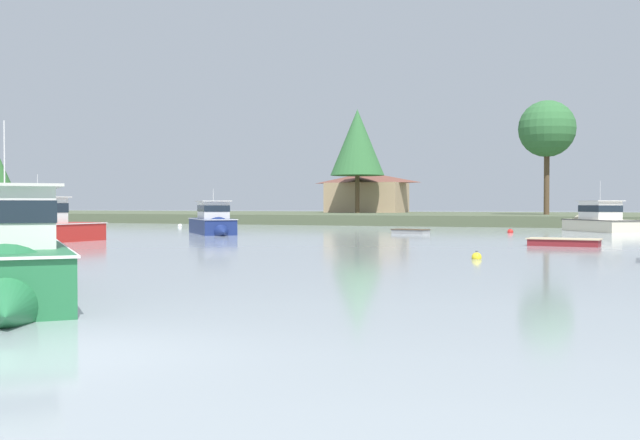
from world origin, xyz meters
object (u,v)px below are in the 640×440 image
(mooring_buoy_yellow, at_px, (477,257))
(mooring_buoy_red, at_px, (510,232))
(cruiser_cream, at_px, (595,224))
(dinghy_maroon, at_px, (564,243))
(mooring_buoy_orange, at_px, (42,226))
(cruiser_navy, at_px, (214,226))
(mooring_buoy_white, at_px, (180,226))
(dinghy_grey, at_px, (410,232))
(cruiser_red, at_px, (32,232))
(cruiser_green, at_px, (5,276))

(mooring_buoy_yellow, relative_size, mooring_buoy_red, 0.89)
(cruiser_cream, height_order, dinghy_maroon, cruiser_cream)
(mooring_buoy_red, relative_size, mooring_buoy_orange, 1.14)
(mooring_buoy_red, distance_m, mooring_buoy_orange, 41.78)
(cruiser_navy, bearing_deg, mooring_buoy_white, 130.27)
(cruiser_cream, xyz_separation_m, mooring_buoy_orange, (-47.31, -7.67, -0.50))
(dinghy_grey, height_order, cruiser_cream, cruiser_cream)
(cruiser_cream, height_order, cruiser_navy, cruiser_cream)
(dinghy_maroon, bearing_deg, dinghy_grey, 132.96)
(dinghy_grey, relative_size, mooring_buoy_yellow, 6.70)
(cruiser_red, bearing_deg, dinghy_grey, 52.06)
(cruiser_cream, bearing_deg, mooring_buoy_white, -176.46)
(cruiser_red, distance_m, mooring_buoy_orange, 30.29)
(mooring_buoy_orange, bearing_deg, mooring_buoy_white, 25.74)
(cruiser_green, height_order, mooring_buoy_red, cruiser_green)
(cruiser_navy, xyz_separation_m, mooring_buoy_white, (-11.75, 13.87, -0.49))
(cruiser_red, bearing_deg, mooring_buoy_yellow, -6.76)
(dinghy_maroon, height_order, mooring_buoy_yellow, dinghy_maroon)
(cruiser_cream, xyz_separation_m, mooring_buoy_yellow, (-2.98, -33.07, -0.50))
(mooring_buoy_yellow, relative_size, mooring_buoy_orange, 1.01)
(cruiser_green, xyz_separation_m, mooring_buoy_red, (4.17, 43.52, -0.47))
(cruiser_green, bearing_deg, cruiser_red, 132.27)
(mooring_buoy_white, bearing_deg, cruiser_navy, -49.73)
(mooring_buoy_white, xyz_separation_m, mooring_buoy_red, (30.45, -3.53, 0.00))
(cruiser_green, bearing_deg, mooring_buoy_orange, 132.08)
(cruiser_red, distance_m, mooring_buoy_white, 29.38)
(cruiser_navy, relative_size, dinghy_maroon, 2.05)
(dinghy_maroon, bearing_deg, mooring_buoy_orange, 162.41)
(cruiser_green, distance_m, mooring_buoy_yellow, 17.57)
(cruiser_cream, height_order, mooring_buoy_yellow, cruiser_cream)
(mooring_buoy_orange, bearing_deg, dinghy_grey, -4.61)
(mooring_buoy_red, xyz_separation_m, mooring_buoy_orange, (-41.74, -1.91, -0.01))
(cruiser_cream, relative_size, mooring_buoy_white, 16.46)
(dinghy_maroon, bearing_deg, cruiser_navy, 164.91)
(cruiser_red, distance_m, dinghy_maroon, 27.56)
(cruiser_navy, bearing_deg, mooring_buoy_red, 28.92)
(cruiser_navy, relative_size, cruiser_green, 0.93)
(cruiser_red, xyz_separation_m, mooring_buoy_white, (-8.94, 27.98, -0.49))
(mooring_buoy_red, bearing_deg, cruiser_red, -131.33)
(cruiser_green, relative_size, dinghy_maroon, 2.20)
(cruiser_red, relative_size, cruiser_green, 1.06)
(cruiser_cream, distance_m, mooring_buoy_red, 8.03)
(dinghy_grey, height_order, cruiser_green, cruiser_green)
(cruiser_green, relative_size, mooring_buoy_yellow, 18.48)
(cruiser_navy, bearing_deg, cruiser_green, -66.36)
(dinghy_grey, xyz_separation_m, mooring_buoy_orange, (-35.57, 2.87, -0.05))
(cruiser_cream, bearing_deg, cruiser_red, -131.87)
(cruiser_navy, distance_m, cruiser_green, 36.23)
(cruiser_cream, bearing_deg, mooring_buoy_orange, -170.79)
(mooring_buoy_red, bearing_deg, cruiser_cream, 45.96)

